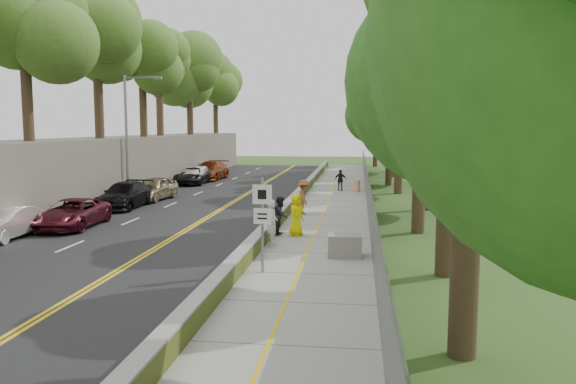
# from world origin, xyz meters

# --- Properties ---
(ground) EXTENTS (140.00, 140.00, 0.00)m
(ground) POSITION_xyz_m (0.00, 0.00, 0.00)
(ground) COLOR #33511E
(ground) RESTS_ON ground
(road) EXTENTS (11.20, 66.00, 0.04)m
(road) POSITION_xyz_m (-5.40, 15.00, 0.02)
(road) COLOR black
(road) RESTS_ON ground
(sidewalk) EXTENTS (4.20, 66.00, 0.05)m
(sidewalk) POSITION_xyz_m (2.55, 15.00, 0.03)
(sidewalk) COLOR gray
(sidewalk) RESTS_ON ground
(jersey_barrier) EXTENTS (0.42, 66.00, 0.60)m
(jersey_barrier) POSITION_xyz_m (0.25, 15.00, 0.30)
(jersey_barrier) COLOR #B7D62B
(jersey_barrier) RESTS_ON ground
(rock_embankment) EXTENTS (5.00, 66.00, 4.00)m
(rock_embankment) POSITION_xyz_m (-13.50, 15.00, 2.00)
(rock_embankment) COLOR #595147
(rock_embankment) RESTS_ON ground
(chainlink_fence) EXTENTS (0.04, 66.00, 2.00)m
(chainlink_fence) POSITION_xyz_m (4.65, 15.00, 1.00)
(chainlink_fence) COLOR slate
(chainlink_fence) RESTS_ON ground
(trees_embankment) EXTENTS (6.40, 66.00, 13.00)m
(trees_embankment) POSITION_xyz_m (-13.00, 15.00, 10.50)
(trees_embankment) COLOR #537B2A
(trees_embankment) RESTS_ON rock_embankment
(trees_fenceside) EXTENTS (7.00, 66.00, 14.00)m
(trees_fenceside) POSITION_xyz_m (7.00, 15.00, 7.00)
(trees_fenceside) COLOR #3B7D25
(trees_fenceside) RESTS_ON ground
(streetlight) EXTENTS (2.52, 0.22, 8.00)m
(streetlight) POSITION_xyz_m (-10.46, 14.00, 4.64)
(streetlight) COLOR gray
(streetlight) RESTS_ON ground
(signpost) EXTENTS (0.62, 0.09, 3.10)m
(signpost) POSITION_xyz_m (1.05, -3.02, 1.96)
(signpost) COLOR gray
(signpost) RESTS_ON sidewalk
(construction_barrel) EXTENTS (0.53, 0.53, 0.86)m
(construction_barrel) POSITION_xyz_m (3.97, 20.36, 0.48)
(construction_barrel) COLOR #FF5804
(construction_barrel) RESTS_ON sidewalk
(concrete_block) EXTENTS (1.25, 0.96, 0.80)m
(concrete_block) POSITION_xyz_m (3.63, -0.43, 0.45)
(concrete_block) COLOR slate
(concrete_block) RESTS_ON sidewalk
(car_1) EXTENTS (1.50, 4.08, 1.33)m
(car_1) POSITION_xyz_m (-10.60, 1.09, 0.71)
(car_1) COLOR white
(car_1) RESTS_ON road
(car_2) EXTENTS (2.49, 4.94, 1.34)m
(car_2) POSITION_xyz_m (-9.20, 3.97, 0.71)
(car_2) COLOR #5A1624
(car_2) RESTS_ON road
(car_3) EXTENTS (2.12, 5.13, 1.48)m
(car_3) POSITION_xyz_m (-9.43, 10.52, 0.78)
(car_3) COLOR black
(car_3) RESTS_ON road
(car_4) EXTENTS (2.23, 4.59, 1.51)m
(car_4) POSITION_xyz_m (-9.00, 14.12, 0.79)
(car_4) COLOR #988865
(car_4) RESTS_ON road
(car_5) EXTENTS (1.90, 4.39, 1.41)m
(car_5) POSITION_xyz_m (-9.28, 24.59, 0.74)
(car_5) COLOR silver
(car_5) RESTS_ON road
(car_6) EXTENTS (2.34, 4.95, 1.37)m
(car_6) POSITION_xyz_m (-9.48, 24.28, 0.72)
(car_6) COLOR black
(car_6) RESTS_ON road
(car_7) EXTENTS (2.55, 5.76, 1.64)m
(car_7) POSITION_xyz_m (-9.06, 28.28, 0.86)
(car_7) COLOR maroon
(car_7) RESTS_ON road
(car_8) EXTENTS (2.10, 4.34, 1.43)m
(car_8) POSITION_xyz_m (-10.60, 31.30, 0.75)
(car_8) COLOR #B9B8BD
(car_8) RESTS_ON road
(painter_0) EXTENTS (0.87, 1.04, 1.82)m
(painter_0) POSITION_xyz_m (1.45, 3.33, 0.96)
(painter_0) COLOR #ECE001
(painter_0) RESTS_ON sidewalk
(painter_1) EXTENTS (0.53, 0.73, 1.86)m
(painter_1) POSITION_xyz_m (0.75, 1.00, 0.98)
(painter_1) COLOR silver
(painter_1) RESTS_ON sidewalk
(painter_2) EXTENTS (0.69, 0.86, 1.68)m
(painter_2) POSITION_xyz_m (0.75, 3.47, 0.89)
(painter_2) COLOR black
(painter_2) RESTS_ON sidewalk
(painter_3) EXTENTS (0.93, 1.32, 1.86)m
(painter_3) POSITION_xyz_m (1.19, 9.40, 0.98)
(painter_3) COLOR #945334
(painter_3) RESTS_ON sidewalk
(person_far) EXTENTS (0.96, 0.47, 1.58)m
(person_far) POSITION_xyz_m (2.80, 20.95, 0.84)
(person_far) COLOR black
(person_far) RESTS_ON sidewalk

